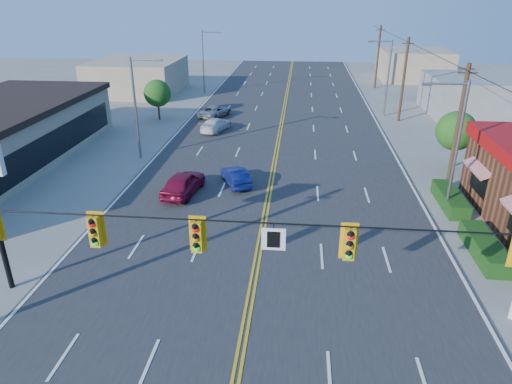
# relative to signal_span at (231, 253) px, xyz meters

# --- Properties ---
(ground) EXTENTS (160.00, 160.00, 0.00)m
(ground) POSITION_rel_signal_span_xyz_m (0.12, 0.00, -4.89)
(ground) COLOR gray
(ground) RESTS_ON ground
(road) EXTENTS (20.00, 120.00, 0.06)m
(road) POSITION_rel_signal_span_xyz_m (0.12, 20.00, -4.86)
(road) COLOR #2D2D30
(road) RESTS_ON ground
(signal_span) EXTENTS (24.32, 0.34, 9.00)m
(signal_span) POSITION_rel_signal_span_xyz_m (0.00, 0.00, 0.00)
(signal_span) COLOR #47301E
(signal_span) RESTS_ON ground
(streetlight_se) EXTENTS (2.55, 0.25, 8.00)m
(streetlight_se) POSITION_rel_signal_span_xyz_m (10.91, 14.00, -0.37)
(streetlight_se) COLOR gray
(streetlight_se) RESTS_ON ground
(streetlight_ne) EXTENTS (2.55, 0.25, 8.00)m
(streetlight_ne) POSITION_rel_signal_span_xyz_m (10.91, 38.00, -0.37)
(streetlight_ne) COLOR gray
(streetlight_ne) RESTS_ON ground
(streetlight_sw) EXTENTS (2.55, 0.25, 8.00)m
(streetlight_sw) POSITION_rel_signal_span_xyz_m (-10.67, 22.00, -0.37)
(streetlight_sw) COLOR gray
(streetlight_sw) RESTS_ON ground
(streetlight_nw) EXTENTS (2.55, 0.25, 8.00)m
(streetlight_nw) POSITION_rel_signal_span_xyz_m (-10.67, 48.00, -0.37)
(streetlight_nw) COLOR gray
(streetlight_nw) RESTS_ON ground
(utility_pole_near) EXTENTS (0.28, 0.28, 8.40)m
(utility_pole_near) POSITION_rel_signal_span_xyz_m (12.32, 18.00, -0.69)
(utility_pole_near) COLOR #47301E
(utility_pole_near) RESTS_ON ground
(utility_pole_mid) EXTENTS (0.28, 0.28, 8.40)m
(utility_pole_mid) POSITION_rel_signal_span_xyz_m (12.32, 36.00, -0.69)
(utility_pole_mid) COLOR #47301E
(utility_pole_mid) RESTS_ON ground
(utility_pole_far) EXTENTS (0.28, 0.28, 8.40)m
(utility_pole_far) POSITION_rel_signal_span_xyz_m (12.32, 54.00, -0.69)
(utility_pole_far) COLOR #47301E
(utility_pole_far) RESTS_ON ground
(tree_kfc_rear) EXTENTS (2.94, 2.94, 4.41)m
(tree_kfc_rear) POSITION_rel_signal_span_xyz_m (13.62, 22.00, -1.95)
(tree_kfc_rear) COLOR #47301E
(tree_kfc_rear) RESTS_ON ground
(tree_west) EXTENTS (2.80, 2.80, 4.20)m
(tree_west) POSITION_rel_signal_span_xyz_m (-12.88, 34.00, -2.09)
(tree_west) COLOR #47301E
(tree_west) RESTS_ON ground
(bld_east_mid) EXTENTS (12.00, 10.00, 4.00)m
(bld_east_mid) POSITION_rel_signal_span_xyz_m (22.12, 40.00, -2.89)
(bld_east_mid) COLOR gray
(bld_east_mid) RESTS_ON ground
(bld_west_far) EXTENTS (11.00, 12.00, 4.20)m
(bld_west_far) POSITION_rel_signal_span_xyz_m (-19.88, 48.00, -2.79)
(bld_west_far) COLOR tan
(bld_west_far) RESTS_ON ground
(bld_east_far) EXTENTS (10.00, 10.00, 4.40)m
(bld_east_far) POSITION_rel_signal_span_xyz_m (19.12, 62.00, -2.69)
(bld_east_far) COLOR tan
(bld_east_far) RESTS_ON ground
(car_magenta) EXTENTS (2.42, 4.69, 1.53)m
(car_magenta) POSITION_rel_signal_span_xyz_m (-5.56, 15.08, -4.12)
(car_magenta) COLOR maroon
(car_magenta) RESTS_ON ground
(car_blue) EXTENTS (2.70, 3.89, 1.21)m
(car_blue) POSITION_rel_signal_span_xyz_m (-2.33, 16.98, -4.28)
(car_blue) COLOR navy
(car_blue) RESTS_ON ground
(car_white) EXTENTS (2.85, 4.63, 1.25)m
(car_white) POSITION_rel_signal_span_xyz_m (-6.11, 30.19, -4.26)
(car_white) COLOR silver
(car_white) RESTS_ON ground
(car_silver) EXTENTS (3.49, 4.89, 1.24)m
(car_silver) POSITION_rel_signal_span_xyz_m (-7.17, 35.48, -4.27)
(car_silver) COLOR #949599
(car_silver) RESTS_ON ground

